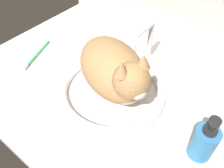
% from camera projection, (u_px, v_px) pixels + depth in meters
% --- Properties ---
extents(countertop, '(1.07, 0.73, 0.03)m').
position_uv_depth(countertop, '(115.00, 90.00, 0.82)').
color(countertop, silver).
rests_on(countertop, ground).
extents(backsplash_wall, '(1.07, 0.02, 0.30)m').
position_uv_depth(backsplash_wall, '(173.00, 14.00, 0.93)').
color(backsplash_wall, beige).
rests_on(backsplash_wall, ground).
extents(sink_basin, '(0.36, 0.36, 0.03)m').
position_uv_depth(sink_basin, '(112.00, 89.00, 0.78)').
color(sink_basin, white).
rests_on(sink_basin, countertop).
extents(faucet, '(0.18, 0.12, 0.17)m').
position_uv_depth(faucet, '(148.00, 46.00, 0.86)').
color(faucet, silver).
rests_on(faucet, countertop).
extents(cat, '(0.36, 0.28, 0.20)m').
position_uv_depth(cat, '(115.00, 71.00, 0.70)').
color(cat, tan).
rests_on(cat, sink_basin).
extents(soap_pump_bottle, '(0.06, 0.06, 0.15)m').
position_uv_depth(soap_pump_bottle, '(204.00, 142.00, 0.59)').
color(soap_pump_bottle, teal).
rests_on(soap_pump_bottle, countertop).
extents(toothbrush, '(0.08, 0.18, 0.02)m').
position_uv_depth(toothbrush, '(36.00, 55.00, 0.92)').
color(toothbrush, '#3FB266').
rests_on(toothbrush, countertop).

